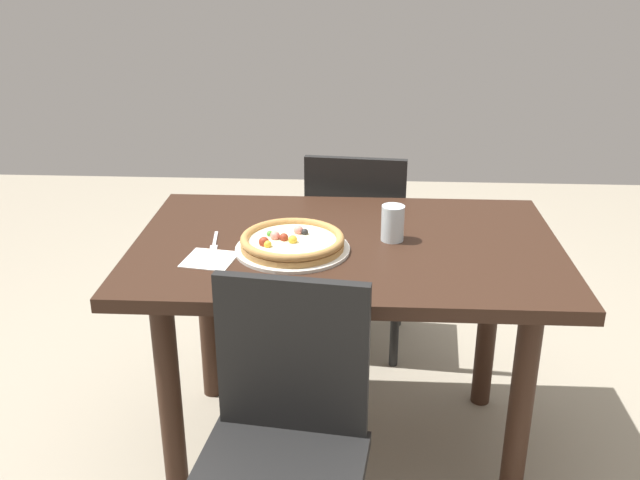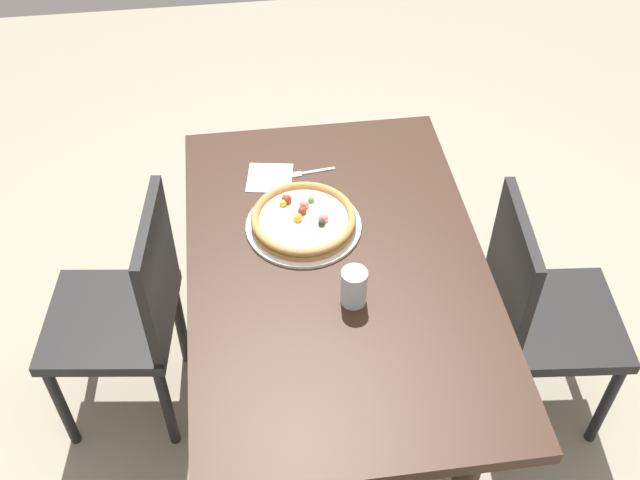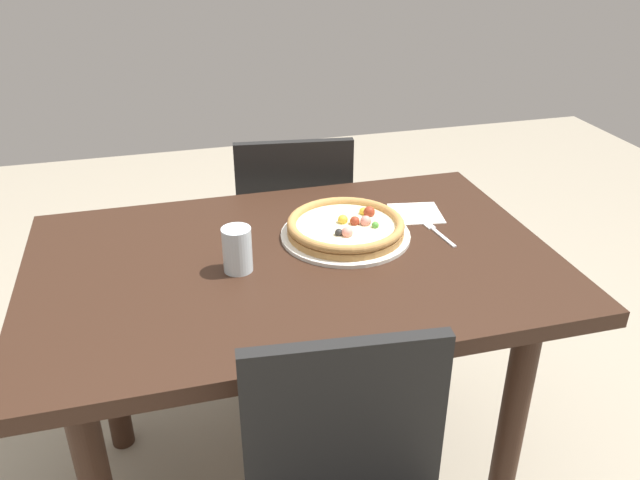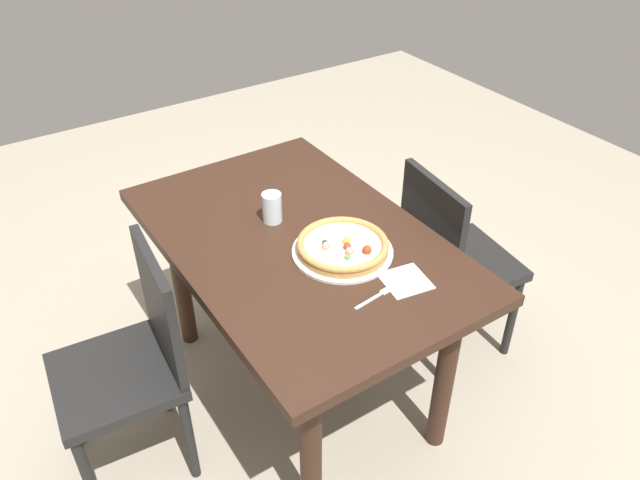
% 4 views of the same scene
% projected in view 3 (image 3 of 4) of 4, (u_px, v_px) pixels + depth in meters
% --- Properties ---
extents(ground_plane, '(6.00, 6.00, 0.00)m').
position_uv_depth(ground_plane, '(298.00, 475.00, 1.96)').
color(ground_plane, '#9E937F').
extents(dining_table, '(1.30, 0.84, 0.76)m').
position_uv_depth(dining_table, '(294.00, 296.00, 1.65)').
color(dining_table, '#331E14').
rests_on(dining_table, ground).
extents(chair_far, '(0.45, 0.45, 0.88)m').
position_uv_depth(chair_far, '(292.00, 236.00, 2.30)').
color(chair_far, black).
rests_on(chair_far, ground).
extents(plate, '(0.34, 0.34, 0.01)m').
position_uv_depth(plate, '(345.00, 235.00, 1.70)').
color(plate, silver).
rests_on(plate, dining_table).
extents(pizza, '(0.31, 0.31, 0.05)m').
position_uv_depth(pizza, '(346.00, 226.00, 1.69)').
color(pizza, '#B78447').
rests_on(pizza, plate).
extents(fork, '(0.03, 0.17, 0.00)m').
position_uv_depth(fork, '(436.00, 231.00, 1.72)').
color(fork, silver).
rests_on(fork, dining_table).
extents(drinking_glass, '(0.07, 0.07, 0.11)m').
position_uv_depth(drinking_glass, '(237.00, 250.00, 1.52)').
color(drinking_glass, silver).
rests_on(drinking_glass, dining_table).
extents(napkin, '(0.16, 0.16, 0.00)m').
position_uv_depth(napkin, '(416.00, 213.00, 1.82)').
color(napkin, white).
rests_on(napkin, dining_table).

